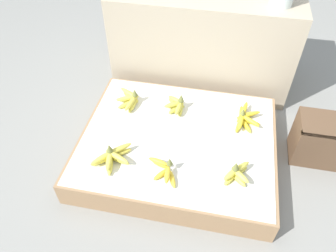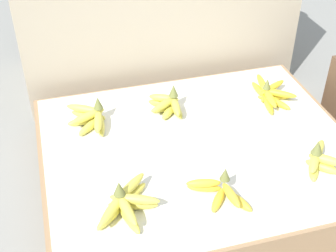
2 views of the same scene
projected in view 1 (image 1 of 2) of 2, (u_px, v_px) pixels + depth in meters
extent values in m
plane|color=gray|center=(177.00, 154.00, 2.05)|extent=(10.00, 10.00, 0.00)
cube|color=#997551|center=(177.00, 146.00, 2.00)|extent=(1.15, 0.94, 0.16)
cube|color=silver|center=(178.00, 137.00, 1.94)|extent=(1.11, 0.92, 0.00)
cube|color=tan|center=(204.00, 37.00, 2.37)|extent=(1.26, 0.58, 0.69)
cube|color=brown|center=(328.00, 141.00, 1.94)|extent=(0.39, 0.22, 0.29)
ellipsoid|color=#DBCC4C|center=(104.00, 159.00, 1.80)|extent=(0.14, 0.13, 0.03)
ellipsoid|color=#DBCC4C|center=(110.00, 164.00, 1.78)|extent=(0.07, 0.16, 0.03)
ellipsoid|color=#DBCC4C|center=(117.00, 159.00, 1.80)|extent=(0.16, 0.07, 0.03)
ellipsoid|color=#DBCC4C|center=(118.00, 154.00, 1.83)|extent=(0.14, 0.12, 0.03)
ellipsoid|color=#DBCC4C|center=(103.00, 157.00, 1.77)|extent=(0.12, 0.14, 0.03)
ellipsoid|color=#DBCC4C|center=(109.00, 159.00, 1.76)|extent=(0.06, 0.16, 0.03)
ellipsoid|color=#DBCC4C|center=(117.00, 156.00, 1.77)|extent=(0.16, 0.09, 0.03)
ellipsoid|color=#DBCC4C|center=(119.00, 149.00, 1.81)|extent=(0.14, 0.13, 0.03)
cone|color=olive|center=(109.00, 148.00, 1.76)|extent=(0.04, 0.04, 0.05)
ellipsoid|color=gold|center=(160.00, 164.00, 1.78)|extent=(0.11, 0.07, 0.03)
ellipsoid|color=gold|center=(162.00, 174.00, 1.73)|extent=(0.09, 0.11, 0.03)
ellipsoid|color=gold|center=(172.00, 179.00, 1.71)|extent=(0.07, 0.11, 0.03)
ellipsoid|color=gold|center=(158.00, 161.00, 1.76)|extent=(0.11, 0.05, 0.03)
ellipsoid|color=gold|center=(168.00, 175.00, 1.70)|extent=(0.04, 0.11, 0.03)
cone|color=olive|center=(169.00, 161.00, 1.71)|extent=(0.03, 0.03, 0.05)
ellipsoid|color=#DBCC4C|center=(231.00, 178.00, 1.71)|extent=(0.09, 0.12, 0.03)
ellipsoid|color=#DBCC4C|center=(238.00, 178.00, 1.71)|extent=(0.10, 0.11, 0.03)
ellipsoid|color=#DBCC4C|center=(238.00, 172.00, 1.74)|extent=(0.11, 0.10, 0.03)
ellipsoid|color=#DBCC4C|center=(231.00, 174.00, 1.69)|extent=(0.10, 0.11, 0.03)
ellipsoid|color=#DBCC4C|center=(240.00, 175.00, 1.69)|extent=(0.11, 0.10, 0.03)
ellipsoid|color=#DBCC4C|center=(240.00, 167.00, 1.72)|extent=(0.11, 0.11, 0.03)
cone|color=olive|center=(236.00, 166.00, 1.68)|extent=(0.04, 0.04, 0.05)
ellipsoid|color=#DBCC4C|center=(131.00, 97.00, 2.17)|extent=(0.14, 0.11, 0.03)
ellipsoid|color=#DBCC4C|center=(128.00, 100.00, 2.15)|extent=(0.15, 0.04, 0.03)
ellipsoid|color=#DBCC4C|center=(128.00, 104.00, 2.12)|extent=(0.13, 0.13, 0.03)
ellipsoid|color=#DBCC4C|center=(133.00, 105.00, 2.11)|extent=(0.04, 0.15, 0.03)
ellipsoid|color=#DBCC4C|center=(129.00, 93.00, 2.15)|extent=(0.14, 0.10, 0.03)
ellipsoid|color=#DBCC4C|center=(127.00, 98.00, 2.11)|extent=(0.15, 0.09, 0.03)
ellipsoid|color=#DBCC4C|center=(131.00, 103.00, 2.08)|extent=(0.06, 0.15, 0.03)
cone|color=olive|center=(135.00, 92.00, 2.09)|extent=(0.04, 0.04, 0.05)
ellipsoid|color=gold|center=(176.00, 103.00, 2.12)|extent=(0.12, 0.09, 0.03)
ellipsoid|color=gold|center=(175.00, 106.00, 2.10)|extent=(0.12, 0.05, 0.03)
ellipsoid|color=gold|center=(176.00, 109.00, 2.08)|extent=(0.10, 0.11, 0.03)
ellipsoid|color=gold|center=(180.00, 110.00, 2.08)|extent=(0.04, 0.12, 0.03)
ellipsoid|color=gold|center=(176.00, 100.00, 2.10)|extent=(0.12, 0.08, 0.03)
ellipsoid|color=gold|center=(173.00, 105.00, 2.07)|extent=(0.12, 0.09, 0.03)
ellipsoid|color=gold|center=(179.00, 108.00, 2.04)|extent=(0.04, 0.12, 0.03)
cone|color=olive|center=(181.00, 98.00, 2.05)|extent=(0.04, 0.04, 0.05)
ellipsoid|color=yellow|center=(239.00, 125.00, 1.99)|extent=(0.06, 0.15, 0.03)
ellipsoid|color=yellow|center=(245.00, 125.00, 1.99)|extent=(0.09, 0.14, 0.03)
ellipsoid|color=yellow|center=(248.00, 121.00, 2.01)|extent=(0.15, 0.06, 0.03)
ellipsoid|color=yellow|center=(245.00, 117.00, 2.04)|extent=(0.12, 0.12, 0.03)
ellipsoid|color=yellow|center=(241.00, 114.00, 2.06)|extent=(0.03, 0.15, 0.03)
ellipsoid|color=yellow|center=(241.00, 121.00, 1.97)|extent=(0.04, 0.15, 0.03)
ellipsoid|color=yellow|center=(249.00, 120.00, 1.98)|extent=(0.14, 0.11, 0.03)
ellipsoid|color=yellow|center=(249.00, 114.00, 2.01)|extent=(0.14, 0.09, 0.03)
ellipsoid|color=yellow|center=(244.00, 109.00, 2.04)|extent=(0.05, 0.15, 0.03)
cone|color=olive|center=(243.00, 111.00, 1.98)|extent=(0.03, 0.03, 0.04)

